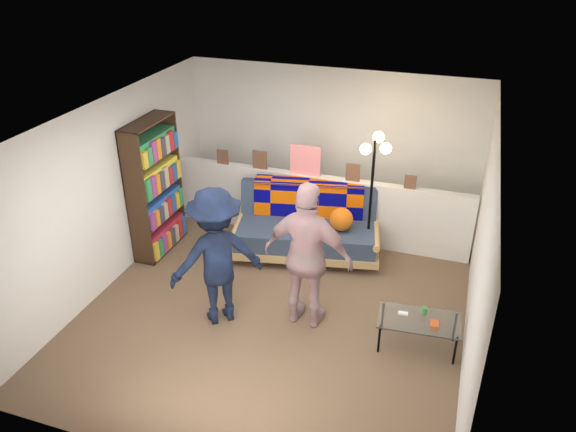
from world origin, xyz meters
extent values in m
plane|color=brown|center=(0.00, 0.00, 0.00)|extent=(5.00, 5.00, 0.00)
cube|color=silver|center=(0.00, 2.50, 1.20)|extent=(4.50, 0.10, 2.40)
cube|color=silver|center=(-2.25, 0.00, 1.20)|extent=(0.10, 5.00, 2.40)
cube|color=silver|center=(2.25, 0.00, 1.20)|extent=(0.10, 5.00, 2.40)
cube|color=white|center=(0.00, 0.00, 2.40)|extent=(4.50, 5.00, 0.10)
cube|color=silver|center=(0.00, 1.80, 0.50)|extent=(4.45, 0.15, 1.00)
cube|color=brown|center=(-1.50, 1.78, 1.11)|extent=(0.18, 0.02, 0.22)
cube|color=brown|center=(-0.90, 1.78, 1.14)|extent=(0.22, 0.02, 0.28)
cube|color=white|center=(-0.20, 1.78, 1.23)|extent=(0.45, 0.02, 0.45)
cube|color=brown|center=(0.50, 1.78, 1.13)|extent=(0.20, 0.02, 0.26)
cube|color=brown|center=(1.30, 1.78, 1.10)|extent=(0.16, 0.02, 0.20)
cube|color=tan|center=(-0.01, 1.24, 0.16)|extent=(2.19, 1.31, 0.11)
cube|color=#2E3C53|center=(0.00, 1.18, 0.35)|extent=(2.05, 1.13, 0.26)
cube|color=#2E3C53|center=(-0.08, 1.58, 0.67)|extent=(1.95, 0.64, 0.61)
cylinder|color=tan|center=(-0.96, 1.04, 0.43)|extent=(0.28, 0.92, 0.10)
cylinder|color=tan|center=(0.94, 1.43, 0.43)|extent=(0.28, 0.92, 0.10)
cube|color=#04066E|center=(-0.06, 1.50, 0.67)|extent=(1.55, 0.42, 0.56)
cube|color=#04066E|center=(-0.09, 1.63, 0.97)|extent=(1.59, 0.58, 0.03)
sphere|color=#D45812|center=(0.48, 1.28, 0.64)|extent=(0.32, 0.32, 0.32)
cube|color=black|center=(-2.23, 0.75, 0.97)|extent=(0.02, 0.97, 1.94)
cube|color=black|center=(-2.08, 0.28, 0.97)|extent=(0.32, 0.02, 1.94)
cube|color=black|center=(-2.08, 1.23, 0.97)|extent=(0.32, 0.02, 1.94)
cube|color=black|center=(-2.08, 0.75, 1.92)|extent=(0.32, 0.97, 0.02)
cube|color=black|center=(-2.08, 0.75, 0.02)|extent=(0.32, 0.97, 0.04)
cube|color=black|center=(-2.08, 0.75, 0.52)|extent=(0.32, 0.92, 0.02)
cube|color=black|center=(-2.08, 0.75, 0.97)|extent=(0.32, 0.92, 0.02)
cube|color=black|center=(-2.08, 0.75, 1.42)|extent=(0.32, 0.92, 0.02)
cube|color=#B92539|center=(-2.06, 0.75, 0.22)|extent=(0.24, 0.90, 0.32)
cube|color=#2956B2|center=(-2.06, 0.75, 0.69)|extent=(0.24, 0.90, 0.30)
cube|color=yellow|center=(-2.06, 0.75, 1.14)|extent=(0.24, 0.90, 0.32)
cube|color=#30854D|center=(-2.06, 0.75, 1.59)|extent=(0.24, 0.90, 0.30)
cylinder|color=black|center=(1.35, -0.47, 0.18)|extent=(0.03, 0.03, 0.36)
cylinder|color=black|center=(2.16, -0.41, 0.18)|extent=(0.03, 0.03, 0.36)
cylinder|color=black|center=(1.32, -0.08, 0.18)|extent=(0.03, 0.03, 0.36)
cylinder|color=black|center=(2.13, -0.01, 0.18)|extent=(0.03, 0.03, 0.36)
cube|color=silver|center=(1.74, -0.24, 0.37)|extent=(0.94, 0.57, 0.02)
cube|color=white|center=(1.56, -0.21, 0.39)|extent=(0.11, 0.05, 0.03)
cube|color=#CB5223|center=(1.91, -0.30, 0.40)|extent=(0.10, 0.13, 0.04)
cylinder|color=#38883A|center=(1.78, -0.13, 0.42)|extent=(0.07, 0.07, 0.09)
cylinder|color=black|center=(0.84, 1.43, 0.02)|extent=(0.25, 0.25, 0.03)
cylinder|color=black|center=(0.84, 1.43, 0.89)|extent=(0.04, 0.04, 1.78)
sphere|color=#FFC672|center=(0.71, 1.48, 1.62)|extent=(0.15, 0.15, 0.15)
sphere|color=#FFC672|center=(0.98, 1.40, 1.69)|extent=(0.15, 0.15, 0.15)
sphere|color=#FFC672|center=(0.85, 1.55, 1.78)|extent=(0.15, 0.15, 0.15)
imported|color=black|center=(-0.58, -0.46, 0.85)|extent=(1.25, 1.19, 1.70)
imported|color=pink|center=(0.44, -0.20, 0.90)|extent=(1.09, 0.52, 1.81)
camera|label=1|loc=(1.93, -5.37, 4.28)|focal=35.00mm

